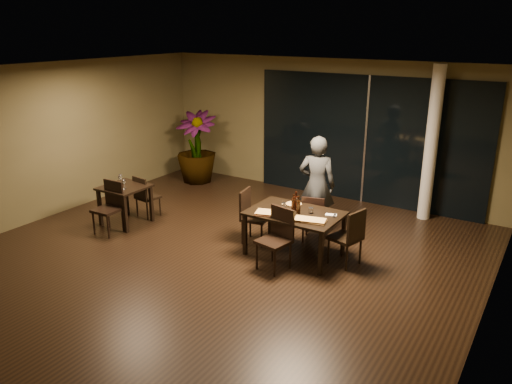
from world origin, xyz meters
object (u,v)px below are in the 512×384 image
(chair_side_far, at_px, (145,195))
(chair_side_near, at_px, (110,204))
(potted_plant, at_px, (196,147))
(bottle_c, at_px, (296,201))
(chair_main_right, at_px, (350,235))
(main_table, at_px, (295,217))
(bottle_a, at_px, (293,203))
(chair_main_far, at_px, (313,216))
(chair_main_near, at_px, (277,235))
(side_table, at_px, (125,193))
(diner, at_px, (317,185))
(bottle_b, at_px, (299,205))
(chair_main_left, at_px, (251,213))

(chair_side_far, xyz_separation_m, chair_side_near, (-0.01, -0.87, 0.06))
(potted_plant, height_order, bottle_c, potted_plant)
(chair_main_right, xyz_separation_m, chair_side_near, (-4.25, -1.04, 0.01))
(main_table, relative_size, chair_side_near, 1.56)
(chair_main_right, relative_size, chair_side_far, 1.12)
(bottle_a, bearing_deg, chair_main_far, 81.80)
(chair_main_far, distance_m, chair_main_near, 1.20)
(side_table, bearing_deg, diner, 25.48)
(chair_main_near, relative_size, bottle_b, 3.30)
(chair_main_left, relative_size, bottle_a, 3.32)
(side_table, height_order, potted_plant, potted_plant)
(chair_main_right, height_order, chair_side_near, chair_side_near)
(chair_main_left, xyz_separation_m, bottle_b, (0.97, -0.09, 0.37))
(chair_main_right, relative_size, diner, 0.52)
(chair_main_left, relative_size, bottle_b, 3.21)
(diner, bearing_deg, potted_plant, -34.24)
(chair_side_far, relative_size, potted_plant, 0.49)
(chair_side_far, bearing_deg, chair_main_near, 179.21)
(bottle_c, bearing_deg, bottle_b, -46.04)
(chair_main_far, xyz_separation_m, chair_main_near, (-0.04, -1.20, 0.07))
(chair_main_near, height_order, bottle_a, bottle_a)
(main_table, distance_m, bottle_a, 0.23)
(chair_main_far, bearing_deg, main_table, 71.14)
(chair_main_far, xyz_separation_m, chair_side_far, (-3.35, -0.71, -0.00))
(main_table, distance_m, diner, 1.09)
(chair_main_left, distance_m, chair_main_right, 1.82)
(chair_main_right, xyz_separation_m, diner, (-1.05, 0.96, 0.38))
(bottle_a, bearing_deg, chair_main_near, -85.67)
(chair_main_near, distance_m, bottle_b, 0.65)
(chair_main_left, bearing_deg, diner, -48.35)
(chair_side_far, bearing_deg, chair_main_far, -160.44)
(bottle_b, bearing_deg, bottle_a, 157.55)
(chair_main_far, relative_size, chair_main_right, 0.90)
(main_table, relative_size, side_table, 1.88)
(side_table, relative_size, bottle_b, 2.70)
(chair_side_near, bearing_deg, main_table, 13.66)
(chair_main_left, distance_m, bottle_a, 0.92)
(bottle_a, height_order, bottle_c, bottle_c)
(chair_side_far, height_order, bottle_a, bottle_a)
(diner, xyz_separation_m, bottle_b, (0.19, -1.08, -0.01))
(chair_main_far, height_order, chair_main_left, chair_main_left)
(chair_main_right, xyz_separation_m, bottle_b, (-0.86, -0.12, 0.37))
(bottle_a, relative_size, bottle_b, 0.97)
(chair_main_far, distance_m, chair_side_far, 3.42)
(potted_plant, distance_m, bottle_b, 4.69)
(chair_main_near, relative_size, chair_main_left, 1.03)
(chair_main_far, xyz_separation_m, diner, (-0.16, 0.42, 0.43))
(diner, relative_size, bottle_a, 6.34)
(side_table, bearing_deg, chair_side_far, 78.53)
(chair_main_left, bearing_deg, chair_side_near, 102.25)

